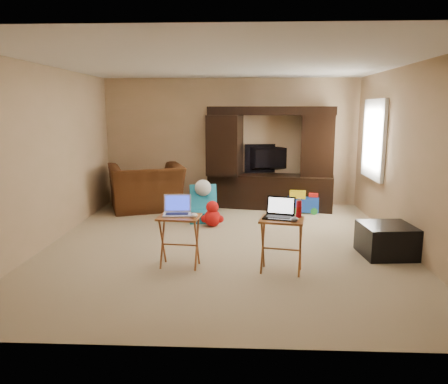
{
  "coord_description": "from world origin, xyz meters",
  "views": [
    {
      "loc": [
        0.27,
        -5.98,
        1.9
      ],
      "look_at": [
        0.0,
        -0.2,
        0.8
      ],
      "focal_mm": 35.0,
      "sensor_mm": 36.0,
      "label": 1
    }
  ],
  "objects_px": {
    "tray_table_left": "(180,241)",
    "mouse_right": "(295,219)",
    "television": "(270,159)",
    "push_toy": "(303,201)",
    "laptop_right": "(279,208)",
    "ottoman": "(386,240)",
    "entertainment_center": "(271,158)",
    "laptop_left": "(177,206)",
    "tray_table_right": "(281,246)",
    "plush_toy": "(212,213)",
    "water_bottle": "(299,209)",
    "recliner": "(146,187)",
    "child_rocker": "(202,203)",
    "mouse_left": "(194,215)"
  },
  "relations": [
    {
      "from": "child_rocker",
      "to": "ottoman",
      "type": "distance_m",
      "value": 3.1
    },
    {
      "from": "laptop_right",
      "to": "ottoman",
      "type": "bearing_deg",
      "value": 39.15
    },
    {
      "from": "tray_table_right",
      "to": "mouse_left",
      "type": "relative_size",
      "value": 5.02
    },
    {
      "from": "plush_toy",
      "to": "water_bottle",
      "type": "relative_size",
      "value": 2.16
    },
    {
      "from": "laptop_right",
      "to": "mouse_right",
      "type": "relative_size",
      "value": 2.58
    },
    {
      "from": "tray_table_right",
      "to": "laptop_left",
      "type": "distance_m",
      "value": 1.33
    },
    {
      "from": "laptop_right",
      "to": "mouse_right",
      "type": "xyz_separation_m",
      "value": [
        0.17,
        -0.14,
        -0.09
      ]
    },
    {
      "from": "plush_toy",
      "to": "water_bottle",
      "type": "height_order",
      "value": "water_bottle"
    },
    {
      "from": "child_rocker",
      "to": "laptop_right",
      "type": "xyz_separation_m",
      "value": [
        1.12,
        -2.34,
        0.46
      ]
    },
    {
      "from": "push_toy",
      "to": "tray_table_left",
      "type": "bearing_deg",
      "value": -114.79
    },
    {
      "from": "push_toy",
      "to": "laptop_left",
      "type": "distance_m",
      "value": 3.53
    },
    {
      "from": "ottoman",
      "to": "push_toy",
      "type": "bearing_deg",
      "value": 107.78
    },
    {
      "from": "ottoman",
      "to": "mouse_right",
      "type": "relative_size",
      "value": 4.89
    },
    {
      "from": "television",
      "to": "laptop_left",
      "type": "distance_m",
      "value": 3.78
    },
    {
      "from": "plush_toy",
      "to": "push_toy",
      "type": "height_order",
      "value": "push_toy"
    },
    {
      "from": "child_rocker",
      "to": "plush_toy",
      "type": "xyz_separation_m",
      "value": [
        0.2,
        -0.34,
        -0.09
      ]
    },
    {
      "from": "television",
      "to": "push_toy",
      "type": "height_order",
      "value": "television"
    },
    {
      "from": "entertainment_center",
      "to": "plush_toy",
      "type": "bearing_deg",
      "value": -114.73
    },
    {
      "from": "laptop_right",
      "to": "tray_table_left",
      "type": "bearing_deg",
      "value": -169.79
    },
    {
      "from": "ottoman",
      "to": "mouse_right",
      "type": "bearing_deg",
      "value": -148.89
    },
    {
      "from": "push_toy",
      "to": "water_bottle",
      "type": "distance_m",
      "value": 3.08
    },
    {
      "from": "child_rocker",
      "to": "mouse_right",
      "type": "height_order",
      "value": "mouse_right"
    },
    {
      "from": "recliner",
      "to": "push_toy",
      "type": "bearing_deg",
      "value": 157.49
    },
    {
      "from": "mouse_left",
      "to": "television",
      "type": "bearing_deg",
      "value": 73.16
    },
    {
      "from": "tray_table_right",
      "to": "push_toy",
      "type": "bearing_deg",
      "value": 88.93
    },
    {
      "from": "recliner",
      "to": "laptop_left",
      "type": "xyz_separation_m",
      "value": [
        1.06,
        -3.02,
        0.32
      ]
    },
    {
      "from": "child_rocker",
      "to": "tray_table_right",
      "type": "distance_m",
      "value": 2.63
    },
    {
      "from": "push_toy",
      "to": "mouse_right",
      "type": "distance_m",
      "value": 3.28
    },
    {
      "from": "plush_toy",
      "to": "mouse_left",
      "type": "height_order",
      "value": "mouse_left"
    },
    {
      "from": "plush_toy",
      "to": "push_toy",
      "type": "bearing_deg",
      "value": 33.45
    },
    {
      "from": "tray_table_right",
      "to": "mouse_right",
      "type": "xyz_separation_m",
      "value": [
        0.13,
        -0.12,
        0.35
      ]
    },
    {
      "from": "recliner",
      "to": "plush_toy",
      "type": "height_order",
      "value": "recliner"
    },
    {
      "from": "television",
      "to": "push_toy",
      "type": "bearing_deg",
      "value": 124.32
    },
    {
      "from": "entertainment_center",
      "to": "ottoman",
      "type": "relative_size",
      "value": 3.7
    },
    {
      "from": "tray_table_left",
      "to": "mouse_right",
      "type": "height_order",
      "value": "mouse_right"
    },
    {
      "from": "television",
      "to": "plush_toy",
      "type": "height_order",
      "value": "television"
    },
    {
      "from": "child_rocker",
      "to": "push_toy",
      "type": "distance_m",
      "value": 1.96
    },
    {
      "from": "child_rocker",
      "to": "laptop_right",
      "type": "distance_m",
      "value": 2.63
    },
    {
      "from": "plush_toy",
      "to": "laptop_left",
      "type": "distance_m",
      "value": 1.95
    },
    {
      "from": "plush_toy",
      "to": "mouse_right",
      "type": "relative_size",
      "value": 3.28
    },
    {
      "from": "plush_toy",
      "to": "ottoman",
      "type": "distance_m",
      "value": 2.75
    },
    {
      "from": "entertainment_center",
      "to": "laptop_left",
      "type": "relative_size",
      "value": 7.16
    },
    {
      "from": "tray_table_left",
      "to": "mouse_right",
      "type": "relative_size",
      "value": 4.83
    },
    {
      "from": "push_toy",
      "to": "laptop_right",
      "type": "distance_m",
      "value": 3.19
    },
    {
      "from": "entertainment_center",
      "to": "child_rocker",
      "type": "height_order",
      "value": "entertainment_center"
    },
    {
      "from": "entertainment_center",
      "to": "television",
      "type": "bearing_deg",
      "value": 100.65
    },
    {
      "from": "mouse_left",
      "to": "laptop_left",
      "type": "bearing_deg",
      "value": 155.56
    },
    {
      "from": "mouse_right",
      "to": "laptop_right",
      "type": "bearing_deg",
      "value": 140.53
    },
    {
      "from": "television",
      "to": "tray_table_left",
      "type": "bearing_deg",
      "value": 60.53
    },
    {
      "from": "entertainment_center",
      "to": "ottoman",
      "type": "xyz_separation_m",
      "value": [
        1.36,
        -2.8,
        -0.77
      ]
    }
  ]
}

